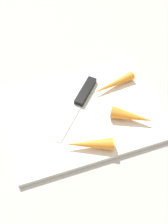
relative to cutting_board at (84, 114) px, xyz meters
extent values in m
plane|color=#ADA8A0|center=(0.00, 0.00, -0.01)|extent=(1.40, 1.40, 0.00)
cube|color=silver|center=(0.00, 0.00, 0.00)|extent=(0.36, 0.26, 0.01)
cube|color=#B7B7BC|center=(0.04, 0.02, 0.01)|extent=(0.09, 0.09, 0.00)
cube|color=black|center=(-0.02, -0.06, 0.01)|extent=(0.08, 0.08, 0.01)
cone|color=orange|center=(-0.10, 0.06, 0.02)|extent=(0.10, 0.08, 0.03)
cone|color=orange|center=(-0.09, -0.05, 0.02)|extent=(0.12, 0.05, 0.02)
cone|color=orange|center=(0.02, 0.09, 0.02)|extent=(0.11, 0.06, 0.03)
camera|label=1|loc=(0.12, 0.36, 0.51)|focal=42.70mm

